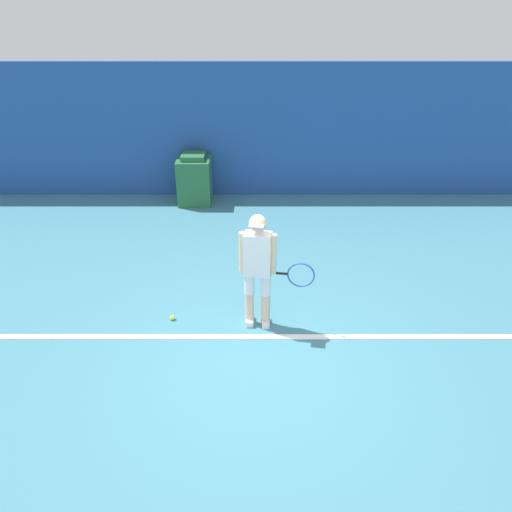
# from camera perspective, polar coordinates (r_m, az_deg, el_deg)

# --- Properties ---
(ground_plane) EXTENTS (24.00, 24.00, 0.00)m
(ground_plane) POSITION_cam_1_polar(r_m,az_deg,el_deg) (6.29, 0.14, -11.94)
(ground_plane) COLOR teal
(back_wall) EXTENTS (24.00, 0.10, 2.75)m
(back_wall) POSITION_cam_1_polar(r_m,az_deg,el_deg) (10.61, -0.04, 14.02)
(back_wall) COLOR #234C99
(back_wall) RESTS_ON ground_plane
(court_baseline) EXTENTS (21.60, 0.10, 0.01)m
(court_baseline) POSITION_cam_1_polar(r_m,az_deg,el_deg) (6.64, 0.11, -9.24)
(court_baseline) COLOR white
(court_baseline) RESTS_ON ground_plane
(tennis_player) EXTENTS (0.97, 0.31, 1.62)m
(tennis_player) POSITION_cam_1_polar(r_m,az_deg,el_deg) (6.39, 0.15, -1.23)
(tennis_player) COLOR beige
(tennis_player) RESTS_ON ground_plane
(tennis_ball) EXTENTS (0.07, 0.07, 0.07)m
(tennis_ball) POSITION_cam_1_polar(r_m,az_deg,el_deg) (7.03, -9.70, -7.00)
(tennis_ball) COLOR #D1E533
(tennis_ball) RESTS_ON ground_plane
(covered_chair) EXTENTS (0.67, 0.69, 1.04)m
(covered_chair) POSITION_cam_1_polar(r_m,az_deg,el_deg) (10.53, -7.23, 8.66)
(covered_chair) COLOR #28663D
(covered_chair) RESTS_ON ground_plane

